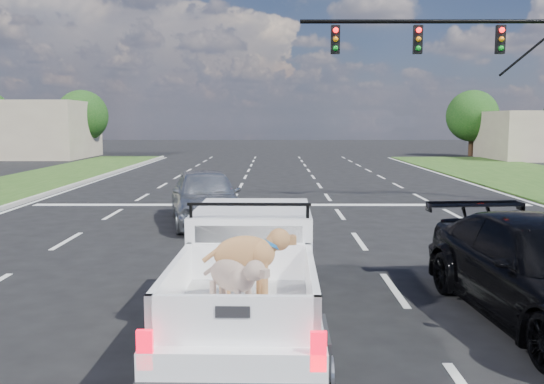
% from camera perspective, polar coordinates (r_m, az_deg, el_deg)
% --- Properties ---
extents(ground, '(160.00, 160.00, 0.00)m').
position_cam_1_polar(ground, '(9.91, 1.91, -9.66)').
color(ground, black).
rests_on(ground, ground).
extents(road_markings, '(17.75, 60.00, 0.01)m').
position_cam_1_polar(road_markings, '(16.31, 1.20, -3.02)').
color(road_markings, silver).
rests_on(road_markings, ground).
extents(traffic_signal, '(9.11, 0.31, 7.00)m').
position_cam_1_polar(traffic_signal, '(21.43, 21.06, 11.58)').
color(traffic_signal, black).
rests_on(traffic_signal, ground).
extents(building_left, '(10.00, 8.00, 4.40)m').
position_cam_1_polar(building_left, '(49.58, -23.39, 5.69)').
color(building_left, '#B9AA8D').
rests_on(building_left, ground).
extents(tree_far_c, '(4.20, 4.20, 5.40)m').
position_cam_1_polar(tree_far_c, '(50.02, -18.30, 7.16)').
color(tree_far_c, '#332114').
rests_on(tree_far_c, ground).
extents(tree_far_d, '(4.20, 4.20, 5.40)m').
position_cam_1_polar(tree_far_d, '(50.22, 19.24, 7.12)').
color(tree_far_d, '#332114').
rests_on(tree_far_d, ground).
extents(pickup_truck, '(1.89, 4.82, 1.80)m').
position_cam_1_polar(pickup_truck, '(7.66, -2.27, -8.22)').
color(pickup_truck, black).
rests_on(pickup_truck, ground).
extents(silver_sedan, '(2.71, 4.82, 1.55)m').
position_cam_1_polar(silver_sedan, '(16.16, -6.60, -0.40)').
color(silver_sedan, '#B0B3B7').
rests_on(silver_sedan, ground).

